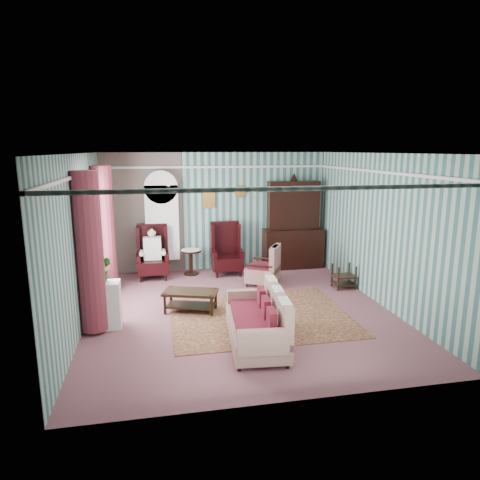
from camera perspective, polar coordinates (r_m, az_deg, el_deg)
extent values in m
plane|color=#804A53|center=(8.12, 0.05, -9.43)|extent=(6.00, 6.00, 0.00)
cube|color=#396864|center=(10.63, -3.09, 3.77)|extent=(5.50, 0.02, 2.90)
cube|color=#396864|center=(4.90, 6.90, -6.16)|extent=(5.50, 0.02, 2.90)
cube|color=#396864|center=(7.68, -20.52, -0.17)|extent=(0.02, 6.00, 2.90)
cube|color=#396864|center=(8.67, 18.20, 1.30)|extent=(0.02, 6.00, 2.90)
cube|color=silver|center=(7.56, 0.05, 11.48)|extent=(5.50, 6.00, 0.02)
cube|color=#914A5A|center=(10.52, -12.85, 3.41)|extent=(1.90, 0.01, 2.90)
cube|color=white|center=(7.57, 0.05, 8.84)|extent=(5.50, 6.00, 0.05)
cube|color=white|center=(8.24, -19.71, 1.38)|extent=(0.04, 1.50, 1.90)
cylinder|color=maroon|center=(7.24, -19.45, -1.62)|extent=(0.44, 0.44, 2.60)
cylinder|color=maroon|center=(9.27, -17.66, 1.38)|extent=(0.44, 0.44, 2.60)
cube|color=#C78035|center=(10.54, -4.17, 5.33)|extent=(0.30, 0.03, 0.38)
cube|color=silver|center=(10.42, -10.31, 1.59)|extent=(0.80, 0.28, 2.24)
cube|color=black|center=(10.83, 7.15, 2.40)|extent=(1.50, 0.56, 2.36)
cube|color=black|center=(10.14, -11.58, -1.61)|extent=(0.76, 0.80, 1.25)
cube|color=black|center=(10.27, -1.78, -1.19)|extent=(0.76, 0.80, 1.25)
cylinder|color=black|center=(10.40, -6.53, -2.95)|extent=(0.50, 0.50, 0.60)
cube|color=black|center=(9.59, 13.66, -4.69)|extent=(0.45, 0.38, 0.54)
cube|color=silver|center=(7.62, -17.67, -8.27)|extent=(0.55, 0.35, 0.80)
cube|color=#451718|center=(7.91, 2.64, -10.01)|extent=(3.20, 2.60, 0.01)
cube|color=#BEB593|center=(6.64, 2.12, -9.52)|extent=(1.06, 1.88, 1.07)
cube|color=beige|center=(9.54, 3.06, -3.32)|extent=(1.01, 1.01, 0.90)
cube|color=black|center=(8.09, -6.60, -8.10)|extent=(1.09, 0.79, 0.40)
imported|color=#234B17|center=(7.36, -18.73, -4.04)|extent=(0.49, 0.47, 0.43)
imported|color=#1A531B|center=(7.51, -17.69, -3.67)|extent=(0.28, 0.25, 0.43)
imported|color=#1D4D18|center=(7.52, -18.15, -3.75)|extent=(0.29, 0.29, 0.41)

